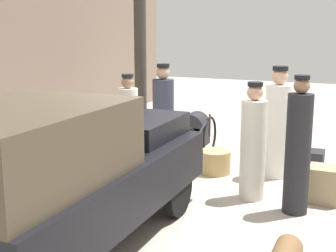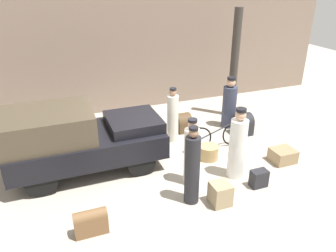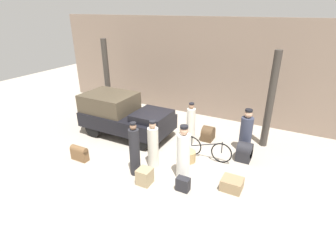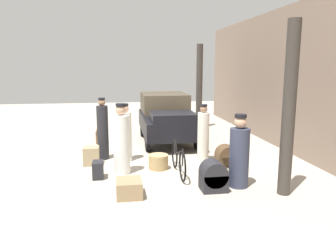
{
  "view_description": "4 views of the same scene",
  "coord_description": "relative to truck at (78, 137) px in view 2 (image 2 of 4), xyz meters",
  "views": [
    {
      "loc": [
        -5.87,
        -2.44,
        2.35
      ],
      "look_at": [
        0.2,
        0.2,
        0.95
      ],
      "focal_mm": 50.0,
      "sensor_mm": 36.0,
      "label": 1
    },
    {
      "loc": [
        -2.51,
        -6.88,
        4.5
      ],
      "look_at": [
        0.2,
        0.2,
        0.95
      ],
      "focal_mm": 35.0,
      "sensor_mm": 36.0,
      "label": 2
    },
    {
      "loc": [
        4.2,
        -7.38,
        4.85
      ],
      "look_at": [
        0.2,
        0.2,
        0.95
      ],
      "focal_mm": 28.0,
      "sensor_mm": 36.0,
      "label": 3
    },
    {
      "loc": [
        9.4,
        -1.19,
        2.66
      ],
      "look_at": [
        0.2,
        0.2,
        0.95
      ],
      "focal_mm": 35.0,
      "sensor_mm": 36.0,
      "label": 4
    }
  ],
  "objects": [
    {
      "name": "conductor_in_dark_uniform",
      "position": [
        4.76,
        0.93,
        -0.17
      ],
      "size": [
        0.44,
        0.44,
        1.63
      ],
      "color": "#33384C",
      "rests_on": "ground"
    },
    {
      "name": "trunk_large_brown",
      "position": [
        2.59,
        -2.45,
        -0.65
      ],
      "size": [
        0.41,
        0.42,
        0.5
      ],
      "color": "#9E8966",
      "rests_on": "ground"
    },
    {
      "name": "porter_standing_middle",
      "position": [
        2.05,
        -2.15,
        -0.08
      ],
      "size": [
        0.32,
        0.32,
        1.78
      ],
      "color": "#232328",
      "rests_on": "ground"
    },
    {
      "name": "truck",
      "position": [
        0.0,
        0.0,
        0.0
      ],
      "size": [
        3.69,
        1.77,
        1.66
      ],
      "color": "black",
      "rests_on": "ground"
    },
    {
      "name": "ground_plane",
      "position": [
        2.03,
        -0.48,
        -0.9
      ],
      "size": [
        30.0,
        30.0,
        0.0
      ],
      "primitive_type": "plane",
      "color": "#A89E8E"
    },
    {
      "name": "porter_carrying_trunk",
      "position": [
        2.73,
        0.64,
        -0.15
      ],
      "size": [
        0.32,
        0.32,
        1.62
      ],
      "color": "silver",
      "rests_on": "ground"
    },
    {
      "name": "trunk_barrel_dark",
      "position": [
        3.28,
        1.15,
        -0.66
      ],
      "size": [
        0.43,
        0.55,
        0.57
      ],
      "color": "#4C3823",
      "rests_on": "ground"
    },
    {
      "name": "canopy_pillar_right",
      "position": [
        5.32,
        1.72,
        0.88
      ],
      "size": [
        0.27,
        0.27,
        3.57
      ],
      "color": "#38332D",
      "rests_on": "ground"
    },
    {
      "name": "porter_with_bicycle",
      "position": [
        3.46,
        -1.63,
        -0.1
      ],
      "size": [
        0.41,
        0.41,
        1.77
      ],
      "color": "white",
      "rests_on": "ground"
    },
    {
      "name": "bicycle",
      "position": [
        3.71,
        -0.25,
        -0.53
      ],
      "size": [
        1.82,
        0.04,
        0.78
      ],
      "color": "black",
      "rests_on": "ground"
    },
    {
      "name": "trunk_umber_medium",
      "position": [
        4.97,
        -1.51,
        -0.73
      ],
      "size": [
        0.6,
        0.52,
        0.35
      ],
      "color": "#937A56",
      "rests_on": "ground"
    },
    {
      "name": "suitcase_small_leather",
      "position": [
        4.9,
        0.31,
        -0.6
      ],
      "size": [
        0.49,
        0.54,
        0.66
      ],
      "color": "#232328",
      "rests_on": "ground"
    },
    {
      "name": "suitcase_tan_flat",
      "position": [
        -0.12,
        -2.37,
        -0.62
      ],
      "size": [
        0.63,
        0.25,
        0.53
      ],
      "color": "brown",
      "rests_on": "ground"
    },
    {
      "name": "wicker_basket",
      "position": [
        3.23,
        -0.68,
        -0.71
      ],
      "size": [
        0.51,
        0.51,
        0.38
      ],
      "color": "tan",
      "rests_on": "ground"
    },
    {
      "name": "station_building_facade",
      "position": [
        2.03,
        3.6,
        1.35
      ],
      "size": [
        16.0,
        0.15,
        4.5
      ],
      "color": "gray",
      "rests_on": "ground"
    },
    {
      "name": "suitcase_black_upright",
      "position": [
        3.74,
        -2.21,
        -0.7
      ],
      "size": [
        0.38,
        0.25,
        0.41
      ],
      "color": "#232328",
      "rests_on": "ground"
    },
    {
      "name": "porter_lifting_near_truck",
      "position": [
        2.33,
        -1.51,
        -0.15
      ],
      "size": [
        0.35,
        0.35,
        1.64
      ],
      "color": "silver",
      "rests_on": "ground"
    }
  ]
}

